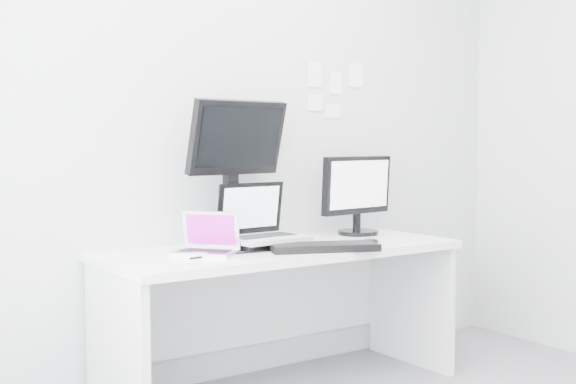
{
  "coord_description": "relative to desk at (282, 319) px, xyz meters",
  "views": [
    {
      "loc": [
        -2.07,
        -1.81,
        1.26
      ],
      "look_at": [
        0.02,
        1.23,
        1.0
      ],
      "focal_mm": 47.02,
      "sensor_mm": 36.0,
      "label": 1
    }
  ],
  "objects": [
    {
      "name": "back_wall",
      "position": [
        0.0,
        0.35,
        0.99
      ],
      "size": [
        3.6,
        0.0,
        3.6
      ],
      "primitive_type": "plane",
      "rotation": [
        1.57,
        0.0,
        0.0
      ],
      "color": "#BBBDC0",
      "rests_on": "ground"
    },
    {
      "name": "desk",
      "position": [
        0.0,
        0.0,
        0.0
      ],
      "size": [
        1.8,
        0.7,
        0.73
      ],
      "primitive_type": "cube",
      "color": "white",
      "rests_on": "ground"
    },
    {
      "name": "macbook",
      "position": [
        -0.45,
        -0.02,
        0.47
      ],
      "size": [
        0.33,
        0.34,
        0.21
      ],
      "primitive_type": "cube",
      "rotation": [
        0.0,
        0.0,
        -0.86
      ],
      "color": "#A8A8AC",
      "rests_on": "desk"
    },
    {
      "name": "speaker",
      "position": [
        -0.16,
        0.2,
        0.44
      ],
      "size": [
        0.09,
        0.09,
        0.16
      ],
      "primitive_type": "cube",
      "rotation": [
        0.0,
        0.0,
        -0.13
      ],
      "color": "black",
      "rests_on": "desk"
    },
    {
      "name": "dell_laptop",
      "position": [
        -0.08,
        0.02,
        0.53
      ],
      "size": [
        0.41,
        0.33,
        0.32
      ],
      "primitive_type": "cube",
      "rotation": [
        0.0,
        0.0,
        0.08
      ],
      "color": "#B9BBC1",
      "rests_on": "desk"
    },
    {
      "name": "rear_monitor",
      "position": [
        -0.16,
        0.2,
        0.74
      ],
      "size": [
        0.57,
        0.27,
        0.74
      ],
      "primitive_type": "cube",
      "rotation": [
        0.0,
        0.0,
        0.13
      ],
      "color": "black",
      "rests_on": "desk"
    },
    {
      "name": "samsung_monitor",
      "position": [
        0.61,
        0.15,
        0.59
      ],
      "size": [
        0.52,
        0.28,
        0.45
      ],
      "primitive_type": "cube",
      "rotation": [
        0.0,
        0.0,
        0.11
      ],
      "color": "black",
      "rests_on": "desk"
    },
    {
      "name": "keyboard",
      "position": [
        0.08,
        -0.23,
        0.38
      ],
      "size": [
        0.54,
        0.36,
        0.03
      ],
      "primitive_type": "cube",
      "rotation": [
        0.0,
        0.0,
        -0.39
      ],
      "color": "black",
      "rests_on": "desk"
    },
    {
      "name": "mouse",
      "position": [
        0.36,
        -0.24,
        0.38
      ],
      "size": [
        0.14,
        0.12,
        0.04
      ],
      "primitive_type": "ellipsoid",
      "rotation": [
        0.0,
        0.0,
        0.43
      ],
      "color": "black",
      "rests_on": "desk"
    },
    {
      "name": "wall_note_0",
      "position": [
        0.45,
        0.34,
        1.26
      ],
      "size": [
        0.1,
        0.0,
        0.14
      ],
      "primitive_type": "cube",
      "color": "white",
      "rests_on": "back_wall"
    },
    {
      "name": "wall_note_1",
      "position": [
        0.6,
        0.34,
        1.22
      ],
      "size": [
        0.09,
        0.0,
        0.13
      ],
      "primitive_type": "cube",
      "color": "white",
      "rests_on": "back_wall"
    },
    {
      "name": "wall_note_2",
      "position": [
        0.75,
        0.34,
        1.26
      ],
      "size": [
        0.1,
        0.0,
        0.14
      ],
      "primitive_type": "cube",
      "color": "white",
      "rests_on": "back_wall"
    },
    {
      "name": "wall_note_3",
      "position": [
        0.58,
        0.34,
        1.05
      ],
      "size": [
        0.11,
        0.0,
        0.08
      ],
      "primitive_type": "cube",
      "color": "white",
      "rests_on": "back_wall"
    },
    {
      "name": "wall_note_4",
      "position": [
        0.45,
        0.34,
        1.1
      ],
      "size": [
        0.11,
        0.0,
        0.09
      ],
      "primitive_type": "cube",
      "color": "white",
      "rests_on": "back_wall"
    }
  ]
}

